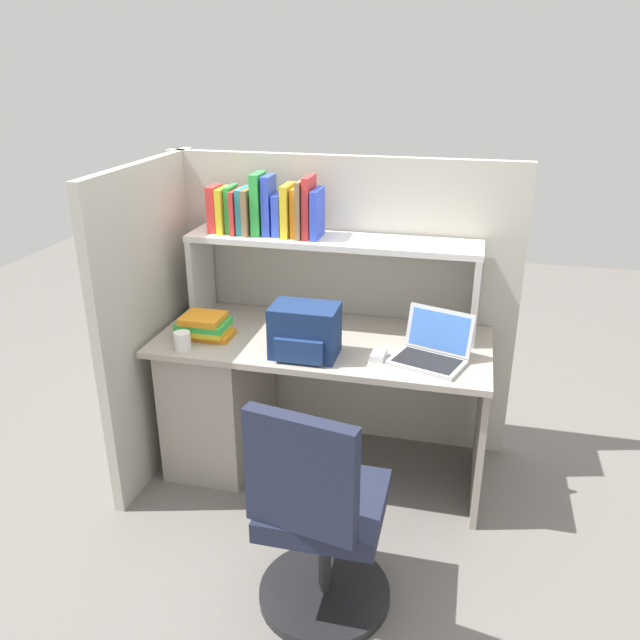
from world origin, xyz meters
TOP-DOWN VIEW (x-y plane):
  - ground_plane at (0.00, 0.00)m, footprint 8.00×8.00m
  - desk at (-0.39, 0.00)m, footprint 1.60×0.70m
  - cubicle_partition_rear at (0.00, 0.38)m, footprint 1.84×0.05m
  - cubicle_partition_left at (-0.85, -0.05)m, footprint 0.05×1.06m
  - overhead_hutch at (0.00, 0.20)m, footprint 1.44×0.28m
  - reference_books_on_shelf at (-0.32, 0.20)m, footprint 0.56×0.18m
  - laptop at (0.53, -0.11)m, footprint 0.38×0.34m
  - backpack at (-0.04, -0.19)m, footprint 0.30×0.23m
  - computer_mouse at (0.30, -0.15)m, footprint 0.07×0.11m
  - paper_cup at (-0.61, -0.27)m, footprint 0.08×0.08m
  - desk_book_stack at (-0.56, -0.11)m, footprint 0.26×0.18m
  - office_chair at (0.20, -0.91)m, footprint 0.52×0.52m

SIDE VIEW (x-z plane):
  - ground_plane at x=0.00m, z-range 0.00..0.00m
  - office_chair at x=0.20m, z-range -0.07..0.86m
  - desk at x=-0.39m, z-range 0.04..0.77m
  - computer_mouse at x=0.30m, z-range 0.73..0.76m
  - paper_cup at x=-0.61m, z-range 0.73..0.82m
  - cubicle_partition_rear at x=0.00m, z-range 0.00..1.55m
  - cubicle_partition_left at x=-0.85m, z-range 0.00..1.55m
  - laptop at x=0.53m, z-range 0.67..0.89m
  - desk_book_stack at x=-0.56m, z-range 0.73..0.84m
  - backpack at x=-0.04m, z-range 0.73..0.97m
  - overhead_hutch at x=0.00m, z-range 0.86..1.31m
  - reference_books_on_shelf at x=-0.32m, z-range 1.16..1.45m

